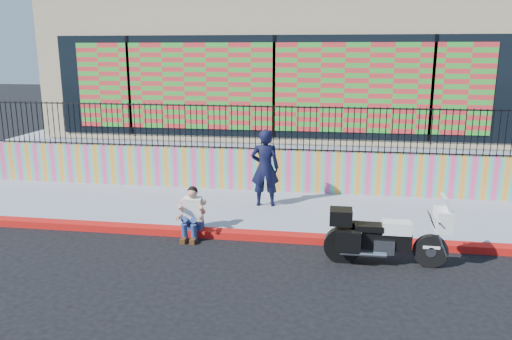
# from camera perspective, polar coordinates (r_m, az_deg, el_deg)

# --- Properties ---
(ground) EXTENTS (90.00, 90.00, 0.00)m
(ground) POSITION_cam_1_polar(r_m,az_deg,el_deg) (10.54, -0.78, -7.84)
(ground) COLOR black
(ground) RESTS_ON ground
(red_curb) EXTENTS (16.00, 0.30, 0.15)m
(red_curb) POSITION_cam_1_polar(r_m,az_deg,el_deg) (10.51, -0.78, -7.46)
(red_curb) COLOR red
(red_curb) RESTS_ON ground
(sidewalk) EXTENTS (16.00, 3.00, 0.15)m
(sidewalk) POSITION_cam_1_polar(r_m,az_deg,el_deg) (12.05, 0.54, -4.69)
(sidewalk) COLOR #8E95AA
(sidewalk) RESTS_ON ground
(mural_wall) EXTENTS (16.00, 0.20, 1.10)m
(mural_wall) POSITION_cam_1_polar(r_m,az_deg,el_deg) (13.40, 1.54, -0.04)
(mural_wall) COLOR #FA4283
(mural_wall) RESTS_ON sidewalk
(metal_fence) EXTENTS (15.80, 0.04, 1.20)m
(metal_fence) POSITION_cam_1_polar(r_m,az_deg,el_deg) (13.18, 1.57, 4.83)
(metal_fence) COLOR black
(metal_fence) RESTS_ON mural_wall
(elevated_platform) EXTENTS (16.00, 10.00, 1.25)m
(elevated_platform) POSITION_cam_1_polar(r_m,az_deg,el_deg) (18.38, 3.58, 3.40)
(elevated_platform) COLOR #8E95AA
(elevated_platform) RESTS_ON ground
(storefront_building) EXTENTS (14.00, 8.06, 4.00)m
(storefront_building) POSITION_cam_1_polar(r_m,az_deg,el_deg) (17.89, 3.64, 11.58)
(storefront_building) COLOR tan
(storefront_building) RESTS_ON elevated_platform
(police_motorcycle) EXTENTS (2.19, 0.72, 1.36)m
(police_motorcycle) POSITION_cam_1_polar(r_m,az_deg,el_deg) (9.44, 14.45, -7.18)
(police_motorcycle) COLOR black
(police_motorcycle) RESTS_ON ground
(police_officer) EXTENTS (0.73, 0.53, 1.88)m
(police_officer) POSITION_cam_1_polar(r_m,az_deg,el_deg) (11.99, 1.04, 0.25)
(police_officer) COLOR black
(police_officer) RESTS_ON sidewalk
(seated_man) EXTENTS (0.54, 0.71, 1.06)m
(seated_man) POSITION_cam_1_polar(r_m,az_deg,el_deg) (10.50, -7.38, -5.43)
(seated_man) COLOR navy
(seated_man) RESTS_ON ground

